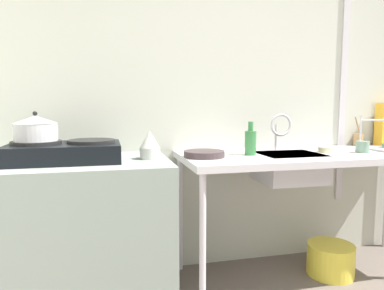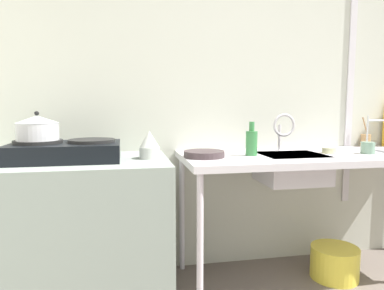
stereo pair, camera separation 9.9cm
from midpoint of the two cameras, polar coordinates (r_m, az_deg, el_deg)
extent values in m
cube|color=beige|center=(2.73, 17.63, 11.08)|extent=(5.23, 0.10, 2.73)
cube|color=silver|center=(2.90, 25.35, 13.18)|extent=(0.05, 0.01, 2.18)
cube|color=gray|center=(2.15, -18.75, -13.32)|extent=(1.18, 0.66, 0.83)
cube|color=silver|center=(2.40, 21.07, -1.75)|extent=(1.76, 0.66, 0.04)
cylinder|color=silver|center=(1.92, 2.84, -16.13)|extent=(0.04, 0.04, 0.79)
cylinder|color=silver|center=(2.45, -0.47, -11.02)|extent=(0.04, 0.04, 0.79)
cube|color=black|center=(2.04, -18.45, -1.04)|extent=(0.59, 0.38, 0.10)
cylinder|color=black|center=(2.06, -22.38, 0.48)|extent=(0.26, 0.26, 0.02)
cylinder|color=black|center=(2.02, -14.57, 0.65)|extent=(0.26, 0.26, 0.02)
cylinder|color=silver|center=(2.06, -22.45, 2.02)|extent=(0.22, 0.22, 0.09)
cone|color=silver|center=(2.05, -22.53, 3.87)|extent=(0.22, 0.22, 0.04)
sphere|color=black|center=(2.05, -22.56, 4.75)|extent=(0.02, 0.02, 0.02)
cylinder|color=beige|center=(2.03, -5.48, -1.26)|extent=(0.12, 0.12, 0.07)
cone|color=beige|center=(2.02, -5.51, 0.97)|extent=(0.11, 0.11, 0.09)
cube|color=silver|center=(2.31, 16.98, -3.63)|extent=(0.39, 0.35, 0.18)
cylinder|color=silver|center=(2.47, 15.04, 1.18)|extent=(0.02, 0.02, 0.17)
torus|color=silver|center=(2.40, 15.81, 3.10)|extent=(0.15, 0.02, 0.15)
cylinder|color=#3B2F32|center=(2.07, 3.35, -1.47)|extent=(0.24, 0.24, 0.04)
cylinder|color=#B5B6B6|center=(2.75, 27.41, 1.82)|extent=(0.01, 0.01, 0.23)
cylinder|color=slate|center=(2.50, 27.56, -0.41)|extent=(0.08, 0.08, 0.07)
cylinder|color=beige|center=(2.44, 22.55, -0.79)|extent=(0.10, 0.10, 0.04)
cylinder|color=#34783F|center=(2.17, 10.88, 0.26)|extent=(0.07, 0.07, 0.15)
cylinder|color=#34783F|center=(2.17, 10.94, 2.96)|extent=(0.03, 0.03, 0.06)
cylinder|color=#A47B4B|center=(2.92, 27.13, 0.66)|extent=(0.07, 0.07, 0.09)
cylinder|color=olive|center=(2.92, 27.20, 2.19)|extent=(0.06, 0.03, 0.19)
cylinder|color=yellow|center=(2.63, 23.09, -17.07)|extent=(0.31, 0.31, 0.21)
camera|label=1|loc=(0.05, -88.63, 0.15)|focal=33.00mm
camera|label=2|loc=(0.05, 91.37, -0.15)|focal=33.00mm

